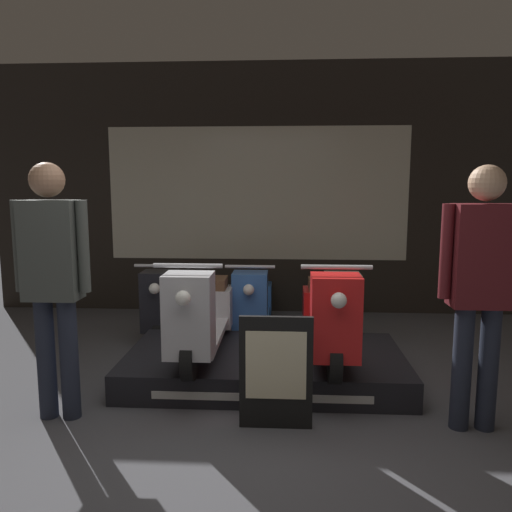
# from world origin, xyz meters

# --- Properties ---
(ground_plane) EXTENTS (30.00, 30.00, 0.00)m
(ground_plane) POSITION_xyz_m (0.00, 0.00, 0.00)
(ground_plane) COLOR #4C4C51
(shop_wall_back) EXTENTS (6.99, 0.09, 3.20)m
(shop_wall_back) POSITION_xyz_m (0.00, 3.46, 1.60)
(shop_wall_back) COLOR #28231E
(shop_wall_back) RESTS_ON ground_plane
(display_platform) EXTENTS (2.37, 1.25, 0.24)m
(display_platform) POSITION_xyz_m (0.20, 1.08, 0.12)
(display_platform) COLOR black
(display_platform) RESTS_ON ground_plane
(scooter_display_left) EXTENTS (0.50, 1.67, 0.87)m
(scooter_display_left) POSITION_xyz_m (-0.34, 1.04, 0.58)
(scooter_display_left) COLOR black
(scooter_display_left) RESTS_ON display_platform
(scooter_display_right) EXTENTS (0.50, 1.67, 0.87)m
(scooter_display_right) POSITION_xyz_m (0.73, 1.04, 0.58)
(scooter_display_right) COLOR black
(scooter_display_right) RESTS_ON display_platform
(scooter_backrow_0) EXTENTS (0.50, 1.67, 0.87)m
(scooter_backrow_0) POSITION_xyz_m (-0.92, 2.46, 0.34)
(scooter_backrow_0) COLOR black
(scooter_backrow_0) RESTS_ON ground_plane
(scooter_backrow_1) EXTENTS (0.50, 1.67, 0.87)m
(scooter_backrow_1) POSITION_xyz_m (0.01, 2.46, 0.34)
(scooter_backrow_1) COLOR black
(scooter_backrow_1) RESTS_ON ground_plane
(scooter_backrow_2) EXTENTS (0.50, 1.67, 0.87)m
(scooter_backrow_2) POSITION_xyz_m (0.94, 2.46, 0.34)
(scooter_backrow_2) COLOR black
(scooter_backrow_2) RESTS_ON ground_plane
(person_left_browsing) EXTENTS (0.54, 0.24, 1.83)m
(person_left_browsing) POSITION_xyz_m (-1.26, 0.29, 1.07)
(person_left_browsing) COLOR #232838
(person_left_browsing) RESTS_ON ground_plane
(person_right_browsing) EXTENTS (0.55, 0.23, 1.80)m
(person_right_browsing) POSITION_xyz_m (1.66, 0.29, 1.06)
(person_right_browsing) COLOR #232838
(person_right_browsing) RESTS_ON ground_plane
(price_sign_board) EXTENTS (0.50, 0.04, 0.80)m
(price_sign_board) POSITION_xyz_m (0.31, 0.22, 0.40)
(price_sign_board) COLOR black
(price_sign_board) RESTS_ON ground_plane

